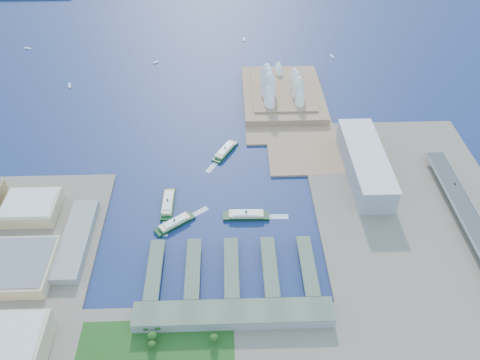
{
  "coord_description": "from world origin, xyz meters",
  "views": [
    {
      "loc": [
        13.38,
        -391.89,
        420.51
      ],
      "look_at": [
        27.52,
        56.12,
        18.0
      ],
      "focal_mm": 35.0,
      "sensor_mm": 36.0,
      "label": 1
    }
  ],
  "objects_px": {
    "toaster_building": "(365,164)",
    "ferry_d": "(246,214)",
    "opera_house": "(283,81)",
    "ferry_b": "(225,150)",
    "ferry_c": "(175,222)",
    "ferry_a": "(168,202)",
    "car_c": "(455,184)"
  },
  "relations": [
    {
      "from": "toaster_building",
      "to": "car_c",
      "type": "xyz_separation_m",
      "value": [
        109.0,
        -36.58,
        -5.0
      ]
    },
    {
      "from": "car_c",
      "to": "toaster_building",
      "type": "bearing_deg",
      "value": -18.55
    },
    {
      "from": "ferry_a",
      "to": "ferry_c",
      "type": "xyz_separation_m",
      "value": [
        10.95,
        -34.43,
        -0.46
      ]
    },
    {
      "from": "ferry_b",
      "to": "car_c",
      "type": "relative_size",
      "value": 12.12
    },
    {
      "from": "ferry_d",
      "to": "toaster_building",
      "type": "bearing_deg",
      "value": -64.66
    },
    {
      "from": "ferry_b",
      "to": "car_c",
      "type": "xyz_separation_m",
      "value": [
        295.25,
        -93.09,
        10.39
      ]
    },
    {
      "from": "opera_house",
      "to": "ferry_d",
      "type": "xyz_separation_m",
      "value": [
        -71.51,
        -272.43,
        -26.64
      ]
    },
    {
      "from": "ferry_b",
      "to": "ferry_c",
      "type": "bearing_deg",
      "value": -83.92
    },
    {
      "from": "ferry_d",
      "to": "opera_house",
      "type": "bearing_deg",
      "value": -13.52
    },
    {
      "from": "opera_house",
      "to": "car_c",
      "type": "height_order",
      "value": "opera_house"
    },
    {
      "from": "ferry_c",
      "to": "ferry_a",
      "type": "bearing_deg",
      "value": -18.49
    },
    {
      "from": "ferry_b",
      "to": "ferry_d",
      "type": "xyz_separation_m",
      "value": [
        24.75,
        -128.95,
        0.25
      ]
    },
    {
      "from": "opera_house",
      "to": "ferry_b",
      "type": "height_order",
      "value": "opera_house"
    },
    {
      "from": "opera_house",
      "to": "ferry_a",
      "type": "bearing_deg",
      "value": -124.28
    },
    {
      "from": "ferry_c",
      "to": "ferry_d",
      "type": "xyz_separation_m",
      "value": [
        87.08,
        10.7,
        0.46
      ]
    },
    {
      "from": "opera_house",
      "to": "ferry_d",
      "type": "distance_m",
      "value": 282.92
    },
    {
      "from": "toaster_building",
      "to": "ferry_d",
      "type": "height_order",
      "value": "toaster_building"
    },
    {
      "from": "ferry_a",
      "to": "ferry_c",
      "type": "distance_m",
      "value": 36.13
    },
    {
      "from": "car_c",
      "to": "ferry_a",
      "type": "bearing_deg",
      "value": 1.89
    },
    {
      "from": "ferry_b",
      "to": "ferry_c",
      "type": "relative_size",
      "value": 1.04
    },
    {
      "from": "ferry_d",
      "to": "ferry_a",
      "type": "bearing_deg",
      "value": 77.58
    },
    {
      "from": "opera_house",
      "to": "ferry_b",
      "type": "bearing_deg",
      "value": -123.86
    },
    {
      "from": "opera_house",
      "to": "ferry_c",
      "type": "height_order",
      "value": "opera_house"
    },
    {
      "from": "ferry_c",
      "to": "ferry_d",
      "type": "height_order",
      "value": "ferry_d"
    },
    {
      "from": "ferry_d",
      "to": "car_c",
      "type": "relative_size",
      "value": 12.73
    },
    {
      "from": "opera_house",
      "to": "car_c",
      "type": "distance_m",
      "value": 309.58
    },
    {
      "from": "toaster_building",
      "to": "car_c",
      "type": "relative_size",
      "value": 34.82
    },
    {
      "from": "opera_house",
      "to": "car_c",
      "type": "bearing_deg",
      "value": -49.93
    },
    {
      "from": "ferry_c",
      "to": "car_c",
      "type": "bearing_deg",
      "value": -118.72
    },
    {
      "from": "opera_house",
      "to": "ferry_b",
      "type": "xyz_separation_m",
      "value": [
        -96.25,
        -143.48,
        -26.9
      ]
    },
    {
      "from": "toaster_building",
      "to": "opera_house",
      "type": "bearing_deg",
      "value": 114.23
    },
    {
      "from": "ferry_d",
      "to": "car_c",
      "type": "distance_m",
      "value": 273.06
    }
  ]
}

